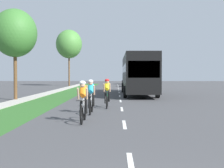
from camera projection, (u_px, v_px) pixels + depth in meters
ground_plane at (120, 97)px, 22.66m from camera, size 120.00×120.00×0.00m
grass_verge at (57, 97)px, 22.74m from camera, size 2.61×70.00×0.01m
sidewalk_concrete at (33, 97)px, 22.77m from camera, size 1.22×70.00×0.10m
lane_markings_center at (119, 94)px, 26.66m from camera, size 0.12×53.13×0.01m
cyclist_lead at (83, 101)px, 10.79m from camera, size 0.42×1.72×1.58m
cyclist_trailing at (91, 96)px, 13.22m from camera, size 0.42×1.72×1.58m
cyclist_distant at (107, 93)px, 15.58m from camera, size 0.42×1.72×1.58m
bus_black at (138, 73)px, 25.89m from camera, size 2.78×11.60×3.48m
sedan_red at (131, 81)px, 43.88m from camera, size 1.98×4.30×1.52m
suv_white at (128, 79)px, 55.20m from camera, size 2.15×4.70×1.79m
street_tree_near at (15, 33)px, 20.20m from camera, size 3.08×3.08×6.42m
street_tree_far at (69, 44)px, 45.54m from camera, size 4.11×4.11×8.94m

